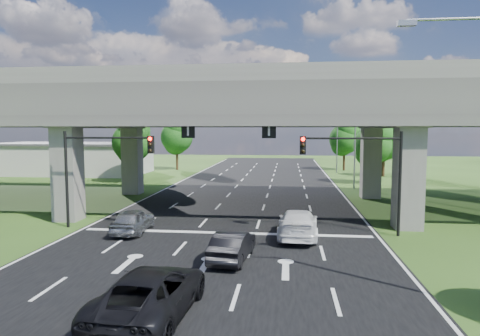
% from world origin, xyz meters
% --- Properties ---
extents(ground, '(160.00, 160.00, 0.00)m').
position_xyz_m(ground, '(0.00, 0.00, 0.00)').
color(ground, '#284315').
rests_on(ground, ground).
extents(road, '(18.00, 120.00, 0.03)m').
position_xyz_m(road, '(0.00, 10.00, 0.01)').
color(road, black).
rests_on(road, ground).
extents(overpass, '(80.00, 15.00, 10.00)m').
position_xyz_m(overpass, '(0.00, 12.00, 7.92)').
color(overpass, '#3B3835').
rests_on(overpass, ground).
extents(warehouse, '(20.00, 10.00, 4.00)m').
position_xyz_m(warehouse, '(-26.00, 35.00, 2.00)').
color(warehouse, '#9E9E99').
rests_on(warehouse, ground).
extents(signal_right, '(5.76, 0.54, 6.00)m').
position_xyz_m(signal_right, '(7.82, 3.94, 4.19)').
color(signal_right, black).
rests_on(signal_right, ground).
extents(signal_left, '(5.76, 0.54, 6.00)m').
position_xyz_m(signal_left, '(-7.82, 3.94, 4.19)').
color(signal_left, black).
rests_on(signal_left, ground).
extents(streetlight_far, '(3.38, 0.25, 10.00)m').
position_xyz_m(streetlight_far, '(10.10, 24.00, 5.85)').
color(streetlight_far, gray).
rests_on(streetlight_far, ground).
extents(streetlight_beyond, '(3.38, 0.25, 10.00)m').
position_xyz_m(streetlight_beyond, '(10.10, 40.00, 5.85)').
color(streetlight_beyond, gray).
rests_on(streetlight_beyond, ground).
extents(tree_left_near, '(4.50, 4.50, 7.80)m').
position_xyz_m(tree_left_near, '(-13.95, 26.00, 4.82)').
color(tree_left_near, black).
rests_on(tree_left_near, ground).
extents(tree_left_mid, '(3.91, 3.90, 6.76)m').
position_xyz_m(tree_left_mid, '(-16.95, 34.00, 4.17)').
color(tree_left_mid, black).
rests_on(tree_left_mid, ground).
extents(tree_left_far, '(4.80, 4.80, 8.32)m').
position_xyz_m(tree_left_far, '(-12.95, 42.00, 5.14)').
color(tree_left_far, black).
rests_on(tree_left_far, ground).
extents(tree_right_near, '(4.20, 4.20, 7.28)m').
position_xyz_m(tree_right_near, '(13.05, 28.00, 4.50)').
color(tree_right_near, black).
rests_on(tree_right_near, ground).
extents(tree_right_mid, '(3.91, 3.90, 6.76)m').
position_xyz_m(tree_right_mid, '(16.05, 36.00, 4.17)').
color(tree_right_mid, black).
rests_on(tree_right_mid, ground).
extents(tree_right_far, '(4.50, 4.50, 7.80)m').
position_xyz_m(tree_right_far, '(12.05, 44.00, 4.82)').
color(tree_right_far, black).
rests_on(tree_right_far, ground).
extents(car_silver, '(1.76, 4.20, 1.42)m').
position_xyz_m(car_silver, '(-5.40, 3.00, 0.74)').
color(car_silver, '#93969A').
rests_on(car_silver, road).
extents(car_dark, '(1.88, 4.28, 1.37)m').
position_xyz_m(car_dark, '(1.13, -1.65, 0.71)').
color(car_dark, black).
rests_on(car_dark, road).
extents(car_white, '(2.39, 5.42, 1.55)m').
position_xyz_m(car_white, '(4.26, 3.00, 0.80)').
color(car_white, silver).
rests_on(car_white, road).
extents(car_trailing, '(2.91, 5.79, 1.57)m').
position_xyz_m(car_trailing, '(-0.74, -7.93, 0.82)').
color(car_trailing, black).
rests_on(car_trailing, road).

